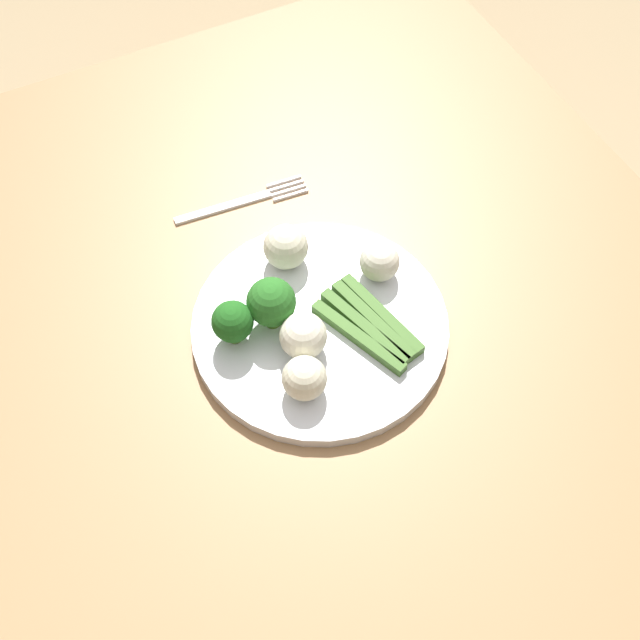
% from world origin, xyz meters
% --- Properties ---
extents(ground_plane, '(6.00, 6.00, 0.02)m').
position_xyz_m(ground_plane, '(0.00, 0.00, -0.01)').
color(ground_plane, tan).
extents(dining_table, '(1.13, 0.93, 0.76)m').
position_xyz_m(dining_table, '(0.00, 0.00, 0.64)').
color(dining_table, '#9E754C').
rests_on(dining_table, ground_plane).
extents(plate, '(0.28, 0.28, 0.01)m').
position_xyz_m(plate, '(-0.04, 0.01, 0.77)').
color(plate, white).
rests_on(plate, dining_table).
extents(asparagus_bundle, '(0.13, 0.08, 0.01)m').
position_xyz_m(asparagus_bundle, '(-0.01, 0.05, 0.78)').
color(asparagus_bundle, '#3D6626').
rests_on(asparagus_bundle, plate).
extents(broccoli_outer_edge, '(0.05, 0.05, 0.06)m').
position_xyz_m(broccoli_outer_edge, '(-0.06, -0.03, 0.81)').
color(broccoli_outer_edge, '#568E33').
rests_on(broccoli_outer_edge, plate).
extents(broccoli_left, '(0.04, 0.04, 0.05)m').
position_xyz_m(broccoli_left, '(-0.06, -0.08, 0.80)').
color(broccoli_left, '#4C7F2B').
rests_on(broccoli_left, plate).
extents(cauliflower_mid, '(0.04, 0.04, 0.04)m').
position_xyz_m(cauliflower_mid, '(-0.07, 0.10, 0.80)').
color(cauliflower_mid, silver).
rests_on(cauliflower_mid, plate).
extents(cauliflower_back_right, '(0.05, 0.05, 0.05)m').
position_xyz_m(cauliflower_back_right, '(-0.13, 0.01, 0.80)').
color(cauliflower_back_right, beige).
rests_on(cauliflower_back_right, plate).
extents(cauliflower_near_fork, '(0.05, 0.05, 0.05)m').
position_xyz_m(cauliflower_near_fork, '(0.03, -0.04, 0.80)').
color(cauliflower_near_fork, beige).
rests_on(cauliflower_near_fork, plate).
extents(cauliflower_front_left, '(0.05, 0.05, 0.05)m').
position_xyz_m(cauliflower_front_left, '(-0.02, -0.02, 0.80)').
color(cauliflower_front_left, silver).
rests_on(cauliflower_front_left, plate).
extents(fork, '(0.03, 0.17, 0.00)m').
position_xyz_m(fork, '(-0.24, 0.01, 0.76)').
color(fork, silver).
rests_on(fork, dining_table).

